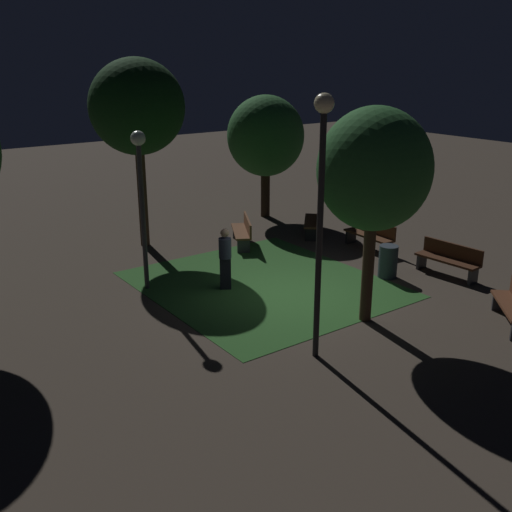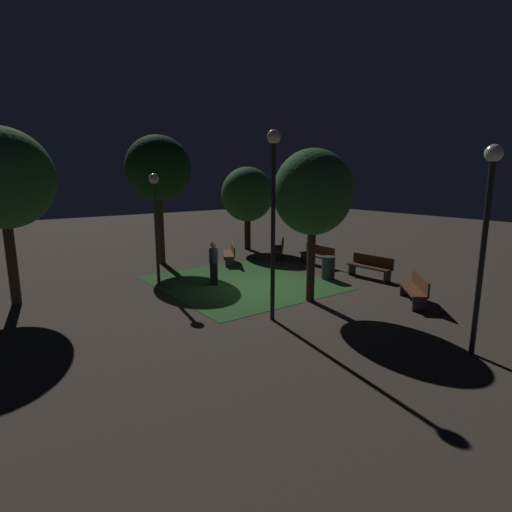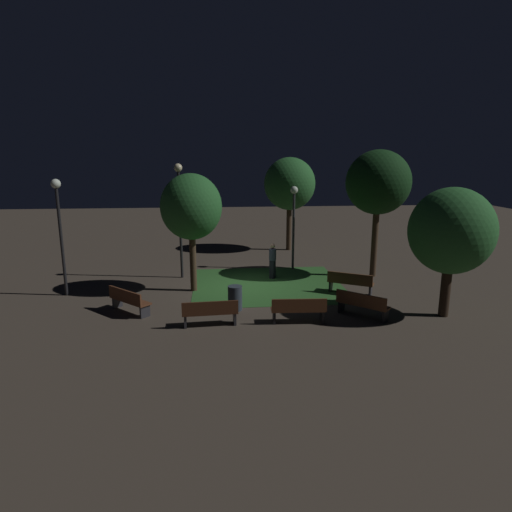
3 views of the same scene
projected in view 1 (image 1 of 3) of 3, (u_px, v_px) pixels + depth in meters
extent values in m
plane|color=#473D33|center=(290.00, 295.00, 14.97)|extent=(60.00, 60.00, 0.00)
cube|color=#2D6028|center=(263.00, 284.00, 15.62)|extent=(6.32, 5.70, 0.01)
cube|color=#422314|center=(447.00, 260.00, 16.11)|extent=(1.83, 0.60, 0.06)
cube|color=#422314|center=(453.00, 250.00, 16.17)|extent=(1.80, 0.18, 0.40)
cube|color=#2D2D33|center=(473.00, 276.00, 15.61)|extent=(0.11, 0.39, 0.42)
cube|color=#2D2D33|center=(422.00, 261.00, 16.77)|extent=(0.11, 0.39, 0.42)
cube|color=#512D19|center=(369.00, 235.00, 18.34)|extent=(1.82, 0.57, 0.06)
cube|color=#512D19|center=(374.00, 227.00, 18.37)|extent=(1.80, 0.15, 0.40)
cube|color=black|center=(387.00, 249.00, 17.78)|extent=(0.10, 0.39, 0.42)
cube|color=black|center=(351.00, 237.00, 19.05)|extent=(0.10, 0.39, 0.42)
cube|color=brown|center=(241.00, 231.00, 18.75)|extent=(1.81, 1.30, 0.06)
cube|color=brown|center=(248.00, 224.00, 18.70)|extent=(1.60, 0.93, 0.40)
cube|color=#2D2D33|center=(244.00, 246.00, 18.07)|extent=(0.26, 0.37, 0.42)
cube|color=#2D2D33|center=(239.00, 232.00, 19.58)|extent=(0.26, 0.37, 0.42)
cube|color=brown|center=(312.00, 221.00, 19.93)|extent=(1.65, 1.57, 0.06)
cube|color=brown|center=(318.00, 215.00, 19.83)|extent=(1.37, 1.26, 0.40)
cube|color=black|center=(311.00, 235.00, 19.25)|extent=(0.32, 0.34, 0.42)
cube|color=black|center=(312.00, 222.00, 20.76)|extent=(0.32, 0.34, 0.42)
cube|color=brown|center=(512.00, 306.00, 13.14)|extent=(1.63, 1.59, 0.06)
cube|color=#2D2D33|center=(501.00, 302.00, 13.96)|extent=(0.32, 0.33, 0.42)
cylinder|color=#2D2116|center=(265.00, 187.00, 21.96)|extent=(0.34, 0.34, 2.21)
ellipsoid|color=#28662D|center=(266.00, 136.00, 21.37)|extent=(2.78, 2.78, 2.88)
cylinder|color=#423021|center=(142.00, 191.00, 18.36)|extent=(0.28, 0.28, 3.50)
ellipsoid|color=#143816|center=(137.00, 107.00, 17.56)|extent=(2.84, 2.84, 2.83)
cylinder|color=#423021|center=(368.00, 262.00, 13.10)|extent=(0.26, 0.26, 2.78)
ellipsoid|color=#28662D|center=(374.00, 169.00, 12.44)|extent=(2.43, 2.43, 2.62)
cylinder|color=#333338|center=(143.00, 219.00, 14.78)|extent=(0.12, 0.12, 3.69)
sphere|color=white|center=(138.00, 138.00, 14.14)|extent=(0.36, 0.36, 0.36)
cylinder|color=black|center=(319.00, 242.00, 11.16)|extent=(0.12, 0.12, 4.76)
sphere|color=#F4E5B2|center=(324.00, 103.00, 10.35)|extent=(0.36, 0.36, 0.36)
cylinder|color=#2D3842|center=(388.00, 262.00, 16.01)|extent=(0.51, 0.51, 0.89)
cube|color=black|center=(225.00, 273.00, 15.21)|extent=(0.31, 0.34, 0.84)
cylinder|color=#33384C|center=(225.00, 248.00, 14.99)|extent=(0.32, 0.32, 0.52)
sphere|color=tan|center=(225.00, 233.00, 14.86)|extent=(0.22, 0.22, 0.22)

